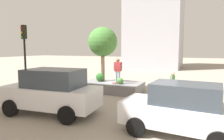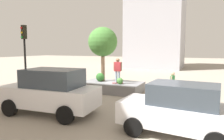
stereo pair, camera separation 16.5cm
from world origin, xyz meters
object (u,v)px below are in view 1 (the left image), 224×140
passerby_with_bag (66,80)px  planter_ledge (112,87)px  police_car (181,109)px  plaza_tree (103,42)px  skateboarder (118,69)px  skateboard (118,83)px  sedan_parked (52,91)px  traffic_light_corner (25,49)px  pedestrian_crossing (172,83)px

passerby_with_bag → planter_ledge: bearing=-138.5°
police_car → plaza_tree: bearing=-45.3°
skateboarder → passerby_with_bag: size_ratio=1.00×
skateboard → sedan_parked: size_ratio=0.17×
police_car → sedan_parked: 5.91m
police_car → passerby_with_bag: 8.69m
traffic_light_corner → skateboard: bearing=-143.0°
plaza_tree → skateboard: (-1.53, 0.76, -2.88)m
skateboarder → traffic_light_corner: size_ratio=0.38×
skateboard → skateboarder: 1.01m
planter_ledge → passerby_with_bag: (2.49, 2.20, 0.66)m
police_car → sedan_parked: sedan_parked is taller
skateboard → skateboarder: bearing=180.0°
traffic_light_corner → pedestrian_crossing: 9.59m
skateboard → police_car: bearing=130.3°
planter_ledge → skateboarder: (-0.65, 0.48, 1.41)m
plaza_tree → skateboard: plaza_tree is taller
planter_ledge → sedan_parked: sedan_parked is taller
plaza_tree → pedestrian_crossing: (-5.18, 0.36, -2.66)m
skateboarder → police_car: bearing=130.3°
passerby_with_bag → sedan_parked: bearing=117.2°
planter_ledge → skateboarder: skateboarder is taller
sedan_parked → traffic_light_corner: (3.56, -1.83, 2.01)m
planter_ledge → police_car: police_car is taller
skateboarder → passerby_with_bag: bearing=28.8°
planter_ledge → plaza_tree: 3.40m
skateboard → police_car: (-4.68, 5.52, 0.24)m
planter_ledge → skateboard: 0.90m
police_car → traffic_light_corner: traffic_light_corner is taller
traffic_light_corner → passerby_with_bag: size_ratio=2.63×
planter_ledge → police_car: size_ratio=1.02×
skateboard → pedestrian_crossing: 3.68m
plaza_tree → traffic_light_corner: bearing=53.3°
skateboard → sedan_parked: (1.23, 5.44, 0.37)m
skateboarder → sedan_parked: 5.61m
pedestrian_crossing → skateboard: bearing=6.2°
skateboard → traffic_light_corner: size_ratio=0.18×
passerby_with_bag → traffic_light_corner: bearing=48.9°
skateboard → police_car: size_ratio=0.19×
skateboard → skateboarder: skateboarder is taller
police_car → sedan_parked: bearing=-0.8°
pedestrian_crossing → passerby_with_bag: passerby_with_bag is taller
traffic_light_corner → passerby_with_bag: bearing=-131.1°
plaza_tree → sedan_parked: size_ratio=0.84×
traffic_light_corner → plaza_tree: bearing=-126.7°
police_car → pedestrian_crossing: police_car is taller
planter_ledge → traffic_light_corner: 6.45m
skateboarder → traffic_light_corner: traffic_light_corner is taller
skateboard → traffic_light_corner: bearing=37.0°
plaza_tree → police_car: bearing=134.7°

